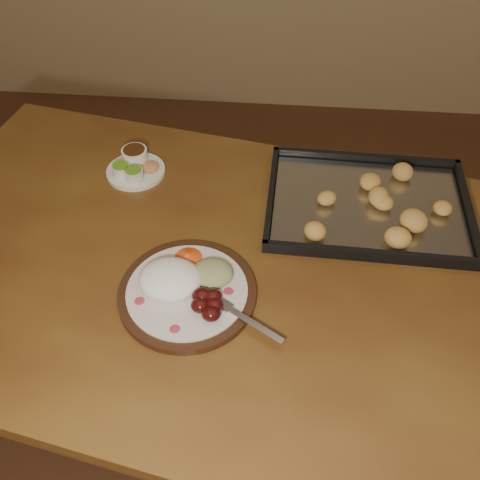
# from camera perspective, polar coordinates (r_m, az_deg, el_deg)

# --- Properties ---
(ground) EXTENTS (4.00, 4.00, 0.00)m
(ground) POSITION_cam_1_polar(r_m,az_deg,el_deg) (1.73, 7.28, -23.95)
(ground) COLOR #562E1D
(ground) RESTS_ON ground
(dining_table) EXTENTS (1.64, 1.16, 0.75)m
(dining_table) POSITION_cam_1_polar(r_m,az_deg,el_deg) (1.23, -1.96, -5.64)
(dining_table) COLOR brown
(dining_table) RESTS_ON ground
(dinner_plate) EXTENTS (0.34, 0.28, 0.07)m
(dinner_plate) POSITION_cam_1_polar(r_m,az_deg,el_deg) (1.09, -5.80, -5.02)
(dinner_plate) COLOR black
(dinner_plate) RESTS_ON dining_table
(condiment_saucer) EXTENTS (0.15, 0.15, 0.05)m
(condiment_saucer) POSITION_cam_1_polar(r_m,az_deg,el_deg) (1.39, -11.19, 7.71)
(condiment_saucer) COLOR white
(condiment_saucer) RESTS_ON dining_table
(baking_tray) EXTENTS (0.48, 0.36, 0.05)m
(baking_tray) POSITION_cam_1_polar(r_m,az_deg,el_deg) (1.30, 13.48, 3.82)
(baking_tray) COLOR black
(baking_tray) RESTS_ON dining_table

